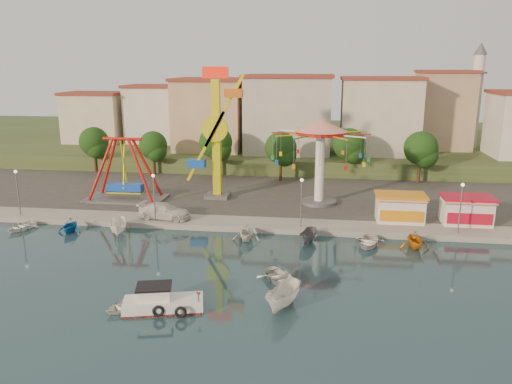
% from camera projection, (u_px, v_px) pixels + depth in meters
% --- Properties ---
extents(ground, '(200.00, 200.00, 0.00)m').
position_uv_depth(ground, '(198.00, 278.00, 41.64)').
color(ground, '#143038').
rests_on(ground, ground).
extents(quay_deck, '(200.00, 100.00, 0.60)m').
position_uv_depth(quay_deck, '(272.00, 151.00, 101.11)').
color(quay_deck, '#9E998E').
rests_on(quay_deck, ground).
extents(asphalt_pad, '(90.00, 28.00, 0.01)m').
position_uv_depth(asphalt_pad, '(250.00, 187.00, 70.30)').
color(asphalt_pad, '#4C4944').
rests_on(asphalt_pad, quay_deck).
extents(hill_terrace, '(200.00, 60.00, 3.00)m').
position_uv_depth(hill_terrace, '(275.00, 142.00, 105.61)').
color(hill_terrace, '#384C26').
rests_on(hill_terrace, ground).
extents(pirate_ship_ride, '(10.00, 5.00, 8.00)m').
position_uv_depth(pirate_ship_ride, '(124.00, 171.00, 62.70)').
color(pirate_ship_ride, '#59595E').
rests_on(pirate_ship_ride, quay_deck).
extents(kamikaze_tower, '(5.37, 3.10, 16.50)m').
position_uv_depth(kamikaze_tower, '(218.00, 137.00, 62.43)').
color(kamikaze_tower, '#59595E').
rests_on(kamikaze_tower, quay_deck).
extents(wave_swinger, '(11.60, 11.60, 10.40)m').
position_uv_depth(wave_swinger, '(320.00, 143.00, 60.07)').
color(wave_swinger, '#59595E').
rests_on(wave_swinger, quay_deck).
extents(booth_left, '(5.40, 3.78, 3.08)m').
position_uv_depth(booth_left, '(400.00, 207.00, 54.54)').
color(booth_left, white).
rests_on(booth_left, quay_deck).
extents(booth_mid, '(5.40, 3.78, 3.08)m').
position_uv_depth(booth_mid, '(466.00, 210.00, 53.65)').
color(booth_mid, white).
rests_on(booth_mid, quay_deck).
extents(lamp_post_0, '(0.14, 0.14, 5.00)m').
position_uv_depth(lamp_post_0, '(18.00, 194.00, 56.44)').
color(lamp_post_0, '#59595E').
rests_on(lamp_post_0, quay_deck).
extents(lamp_post_1, '(0.14, 0.14, 5.00)m').
position_uv_depth(lamp_post_1, '(154.00, 199.00, 54.39)').
color(lamp_post_1, '#59595E').
rests_on(lamp_post_1, quay_deck).
extents(lamp_post_2, '(0.14, 0.14, 5.00)m').
position_uv_depth(lamp_post_2, '(301.00, 204.00, 52.33)').
color(lamp_post_2, '#59595E').
rests_on(lamp_post_2, quay_deck).
extents(lamp_post_3, '(0.14, 0.14, 5.00)m').
position_uv_depth(lamp_post_3, '(460.00, 210.00, 50.28)').
color(lamp_post_3, '#59595E').
rests_on(lamp_post_3, quay_deck).
extents(tree_0, '(4.60, 4.60, 7.19)m').
position_uv_depth(tree_0, '(94.00, 142.00, 79.13)').
color(tree_0, '#382314').
rests_on(tree_0, quay_deck).
extents(tree_1, '(4.35, 4.35, 6.80)m').
position_uv_depth(tree_1, '(153.00, 145.00, 77.21)').
color(tree_1, '#382314').
rests_on(tree_1, quay_deck).
extents(tree_2, '(5.02, 5.02, 7.85)m').
position_uv_depth(tree_2, '(216.00, 142.00, 75.33)').
color(tree_2, '#382314').
rests_on(tree_2, quay_deck).
extents(tree_3, '(4.68, 4.68, 7.32)m').
position_uv_depth(tree_3, '(281.00, 148.00, 72.75)').
color(tree_3, '#382314').
rests_on(tree_3, quay_deck).
extents(tree_4, '(4.86, 4.86, 7.60)m').
position_uv_depth(tree_4, '(349.00, 145.00, 74.29)').
color(tree_4, '#382314').
rests_on(tree_4, quay_deck).
extents(tree_5, '(4.83, 4.83, 7.54)m').
position_uv_depth(tree_5, '(421.00, 148.00, 71.27)').
color(tree_5, '#382314').
rests_on(tree_5, quay_deck).
extents(building_0, '(9.26, 9.53, 11.87)m').
position_uv_depth(building_0, '(76.00, 114.00, 87.95)').
color(building_0, beige).
rests_on(building_0, hill_terrace).
extents(building_1, '(12.33, 9.01, 8.63)m').
position_uv_depth(building_1, '(152.00, 121.00, 91.91)').
color(building_1, silver).
rests_on(building_1, hill_terrace).
extents(building_2, '(11.95, 9.28, 11.23)m').
position_uv_depth(building_2, '(222.00, 114.00, 90.46)').
color(building_2, tan).
rests_on(building_2, hill_terrace).
extents(building_3, '(12.59, 10.50, 9.20)m').
position_uv_depth(building_3, '(297.00, 123.00, 85.91)').
color(building_3, beige).
rests_on(building_3, hill_terrace).
extents(building_4, '(10.75, 9.23, 9.24)m').
position_uv_depth(building_4, '(375.00, 122.00, 87.44)').
color(building_4, beige).
rests_on(building_4, hill_terrace).
extents(building_5, '(12.77, 10.96, 11.21)m').
position_uv_depth(building_5, '(457.00, 118.00, 83.69)').
color(building_5, tan).
rests_on(building_5, hill_terrace).
extents(minaret, '(2.80, 2.80, 18.00)m').
position_uv_depth(minaret, '(476.00, 93.00, 85.77)').
color(minaret, silver).
rests_on(minaret, hill_terrace).
extents(cabin_motorboat, '(6.07, 3.50, 2.01)m').
position_uv_depth(cabin_motorboat, '(161.00, 303.00, 36.13)').
color(cabin_motorboat, white).
rests_on(cabin_motorboat, ground).
extents(rowboat_a, '(4.79, 5.05, 0.85)m').
position_uv_depth(rowboat_a, '(280.00, 277.00, 40.84)').
color(rowboat_a, silver).
rests_on(rowboat_a, ground).
extents(rowboat_b, '(3.76, 3.84, 0.65)m').
position_uv_depth(rowboat_b, '(126.00, 305.00, 36.23)').
color(rowboat_b, white).
rests_on(rowboat_b, ground).
extents(skiff, '(3.07, 4.81, 1.74)m').
position_uv_depth(skiff, '(283.00, 297.00, 36.28)').
color(skiff, white).
rests_on(skiff, ground).
extents(van, '(6.16, 3.17, 1.71)m').
position_uv_depth(van, '(165.00, 211.00, 55.66)').
color(van, silver).
rests_on(van, quay_deck).
extents(moored_boat_0, '(3.40, 4.09, 0.73)m').
position_uv_depth(moored_boat_0, '(21.00, 227.00, 53.79)').
color(moored_boat_0, white).
rests_on(moored_boat_0, ground).
extents(moored_boat_1, '(2.60, 2.99, 1.55)m').
position_uv_depth(moored_boat_1, '(70.00, 225.00, 52.96)').
color(moored_boat_1, '#135DA7').
rests_on(moored_boat_1, ground).
extents(moored_boat_2, '(2.71, 4.43, 1.60)m').
position_uv_depth(moored_boat_2, '(119.00, 227.00, 52.26)').
color(moored_boat_2, white).
rests_on(moored_boat_2, ground).
extents(moored_boat_4, '(2.92, 3.37, 1.75)m').
position_uv_depth(moored_boat_4, '(247.00, 232.00, 50.49)').
color(moored_boat_4, silver).
rests_on(moored_boat_4, ground).
extents(moored_boat_5, '(2.20, 3.75, 1.36)m').
position_uv_depth(moored_boat_5, '(308.00, 236.00, 49.74)').
color(moored_boat_5, slate).
rests_on(moored_boat_5, ground).
extents(moored_boat_6, '(3.77, 4.66, 0.85)m').
position_uv_depth(moored_boat_6, '(368.00, 242.00, 49.05)').
color(moored_boat_6, silver).
rests_on(moored_boat_6, ground).
extents(moored_boat_7, '(3.20, 3.59, 1.73)m').
position_uv_depth(moored_boat_7, '(415.00, 239.00, 48.37)').
color(moored_boat_7, orange).
rests_on(moored_boat_7, ground).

